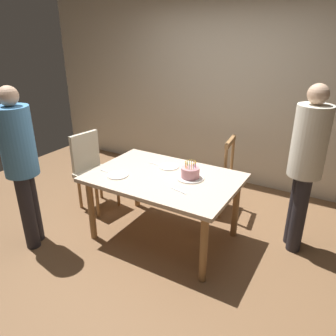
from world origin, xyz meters
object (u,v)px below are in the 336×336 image
object	(u,v)px
plate_near_celebrant	(118,175)
chair_spindle_back	(214,176)
plate_far_side	(169,167)
person_guest	(306,161)
dining_table	(164,184)
chair_upholstered	(92,167)
person_celebrant	(21,161)
birthday_cake	(190,173)

from	to	relation	value
plate_near_celebrant	chair_spindle_back	distance (m)	1.27
plate_near_celebrant	plate_far_side	size ratio (longest dim) A/B	1.00
chair_spindle_back	person_guest	distance (m)	1.19
chair_spindle_back	person_guest	bearing A→B (deg)	-15.69
dining_table	person_guest	distance (m)	1.40
chair_spindle_back	chair_upholstered	distance (m)	1.52
chair_spindle_back	person_celebrant	bearing A→B (deg)	-129.63
plate_far_side	chair_spindle_back	world-z (taller)	chair_spindle_back
plate_near_celebrant	chair_upholstered	distance (m)	0.85
dining_table	chair_upholstered	bearing A→B (deg)	172.23
plate_near_celebrant	chair_upholstered	world-z (taller)	chair_upholstered
person_celebrant	plate_far_side	bearing A→B (deg)	44.08
chair_upholstered	person_celebrant	world-z (taller)	person_celebrant
dining_table	chair_spindle_back	distance (m)	0.88
plate_near_celebrant	person_guest	xyz separation A→B (m)	(1.66, 0.77, 0.22)
plate_far_side	person_guest	world-z (taller)	person_guest
birthday_cake	chair_upholstered	distance (m)	1.42
dining_table	birthday_cake	bearing A→B (deg)	18.95
plate_near_celebrant	chair_upholstered	size ratio (longest dim) A/B	0.23
chair_upholstered	plate_far_side	bearing A→B (deg)	3.97
birthday_cake	plate_far_side	bearing A→B (deg)	156.91
dining_table	person_celebrant	size ratio (longest dim) A/B	0.91
chair_spindle_back	chair_upholstered	xyz separation A→B (m)	(-1.36, -0.68, 0.07)
person_guest	dining_table	bearing A→B (deg)	-156.48
chair_spindle_back	person_guest	world-z (taller)	person_guest
dining_table	chair_spindle_back	bearing A→B (deg)	75.50
birthday_cake	chair_upholstered	size ratio (longest dim) A/B	0.29
plate_far_side	chair_upholstered	world-z (taller)	chair_upholstered
plate_near_celebrant	person_guest	size ratio (longest dim) A/B	0.13
dining_table	plate_near_celebrant	bearing A→B (deg)	-151.00
plate_far_side	chair_upholstered	xyz separation A→B (m)	(-1.07, -0.07, -0.21)
dining_table	chair_upholstered	distance (m)	1.16
chair_upholstered	person_guest	bearing A→B (deg)	9.22
plate_near_celebrant	chair_upholstered	xyz separation A→B (m)	(-0.73, 0.39, -0.21)
plate_near_celebrant	plate_far_side	bearing A→B (deg)	53.58
chair_spindle_back	chair_upholstered	size ratio (longest dim) A/B	1.00
birthday_cake	dining_table	bearing A→B (deg)	-161.05
plate_near_celebrant	plate_far_side	distance (m)	0.57
dining_table	person_celebrant	world-z (taller)	person_celebrant
person_celebrant	dining_table	bearing A→B (deg)	35.05
dining_table	chair_spindle_back	size ratio (longest dim) A/B	1.59
dining_table	person_guest	size ratio (longest dim) A/B	0.89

